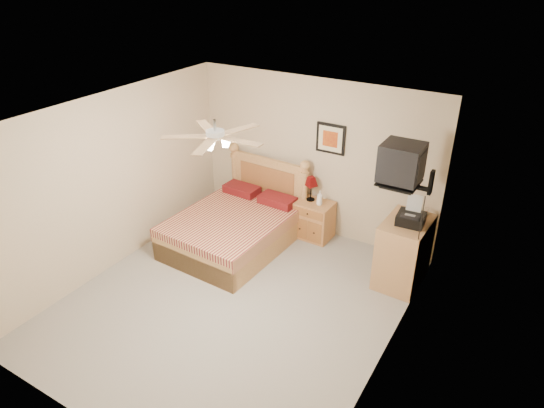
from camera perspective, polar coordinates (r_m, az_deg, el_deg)
The scene contains 17 objects.
floor at distance 6.54m, azimuth -4.48°, elevation -11.34°, with size 4.50×4.50×0.00m, color gray.
ceiling at distance 5.33m, azimuth -5.46°, elevation 10.02°, with size 4.00×4.50×0.04m, color white.
wall_back at distance 7.58m, azimuth 4.97°, elevation 5.44°, with size 4.00×0.04×2.50m, color beige.
wall_front at distance 4.55m, azimuth -21.98°, elevation -13.69°, with size 4.00×0.04×2.50m, color beige.
wall_left at distance 7.08m, azimuth -18.26°, elevation 2.41°, with size 0.04×4.50×2.50m, color beige.
wall_right at distance 5.09m, azimuth 13.94°, elevation -7.40°, with size 0.04×4.50×2.50m, color beige.
bed at distance 7.33m, azimuth -4.72°, elevation -0.72°, with size 1.49×1.95×1.26m, color #AE7F3F, non-canonical shape.
nightstand at distance 7.73m, azimuth 4.95°, elevation -1.87°, with size 0.57×0.43×0.62m, color #9F6C3C.
table_lamp at distance 7.57m, azimuth 4.61°, elevation 1.84°, with size 0.22×0.22×0.40m, color #580708, non-canonical shape.
lotion_bottle at distance 7.48m, azimuth 5.63°, elevation 0.72°, with size 0.09×0.09×0.23m, color white.
framed_picture at distance 7.33m, azimuth 6.92°, elevation 7.64°, with size 0.46×0.04×0.46m, color black.
dresser at distance 6.84m, azimuth 15.20°, elevation -5.49°, with size 0.56×0.81×0.95m, color #B4824B.
fax_machine at distance 6.48m, azimuth 16.15°, elevation -0.81°, with size 0.34×0.36×0.36m, color black, non-canonical shape.
magazine_lower at distance 6.84m, azimuth 15.89°, elevation -0.77°, with size 0.22×0.29×0.03m, color beige.
magazine_upper at distance 6.83m, azimuth 16.01°, elevation -0.62°, with size 0.22×0.30×0.02m, color tan.
wall_tv at distance 6.03m, azimuth 16.31°, elevation 4.13°, with size 0.56×0.46×0.58m, color black, non-canonical shape.
ceiling_fan at distance 5.23m, azimuth -6.69°, elevation 7.96°, with size 1.14×1.14×0.28m, color silver, non-canonical shape.
Camera 1 is at (3.02, -4.09, 4.11)m, focal length 32.00 mm.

